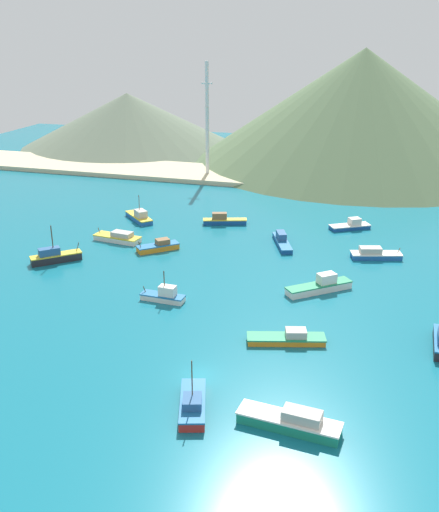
{
  "coord_description": "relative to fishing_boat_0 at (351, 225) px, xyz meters",
  "views": [
    {
      "loc": [
        19.43,
        -57.58,
        39.15
      ],
      "look_at": [
        -8.14,
        35.91,
        1.17
      ],
      "focal_mm": 41.2,
      "sensor_mm": 36.0,
      "label": 1
    }
  ],
  "objects": [
    {
      "name": "ground",
      "position": [
        -12.84,
        -31.57,
        -0.97
      ],
      "size": [
        260.0,
        280.0,
        0.5
      ],
      "color": "#146B7F"
    },
    {
      "name": "fishing_boat_0",
      "position": [
        0.0,
        0.0,
        0.0
      ],
      "size": [
        8.64,
        6.68,
        2.27
      ],
      "color": "#14478C",
      "rests_on": "ground"
    },
    {
      "name": "fishing_boat_1",
      "position": [
        -2.11,
        -33.03,
        0.19
      ],
      "size": [
        10.16,
        9.08,
        2.83
      ],
      "color": "silver",
      "rests_on": "ground"
    },
    {
      "name": "fishing_boat_2",
      "position": [
        -24.61,
        -43.35,
        0.17
      ],
      "size": [
        6.99,
        2.41,
        4.94
      ],
      "color": "silver",
      "rests_on": "ground"
    },
    {
      "name": "fishing_boat_4",
      "position": [
        -0.55,
        -68.41,
        0.18
      ],
      "size": [
        11.19,
        3.85,
        2.46
      ],
      "color": "#198466",
      "rests_on": "ground"
    },
    {
      "name": "fishing_boat_5",
      "position": [
        -11.98,
        -13.46,
        0.02
      ],
      "size": [
        5.76,
        10.58,
        2.2
      ],
      "color": "#14478C",
      "rests_on": "ground"
    },
    {
      "name": "fishing_boat_7",
      "position": [
        -11.47,
        -68.28,
        0.07
      ],
      "size": [
        5.1,
        8.76,
        6.44
      ],
      "color": "red",
      "rests_on": "ground"
    },
    {
      "name": "fishing_boat_8",
      "position": [
        -26.3,
        -4.51,
        0.15
      ],
      "size": [
        9.45,
        4.64,
        2.53
      ],
      "color": "#14478C",
      "rests_on": "ground"
    },
    {
      "name": "fishing_boat_9",
      "position": [
        -4.13,
        -50.65,
        -0.09
      ],
      "size": [
        10.74,
        5.32,
        1.91
      ],
      "color": "orange",
      "rests_on": "ground"
    },
    {
      "name": "fishing_boat_10",
      "position": [
        -44.58,
        -7.21,
        0.14
      ],
      "size": [
        8.6,
        8.45,
        5.75
      ],
      "color": "#1E5BA8",
      "rests_on": "ground"
    },
    {
      "name": "fishing_boat_11",
      "position": [
        5.54,
        -15.78,
        0.06
      ],
      "size": [
        9.49,
        5.2,
        2.09
      ],
      "color": "#1E5BA8",
      "rests_on": "ground"
    },
    {
      "name": "fishing_boat_12",
      "position": [
        -43.13,
        -20.72,
        0.07
      ],
      "size": [
        9.78,
        4.21,
        2.21
      ],
      "color": "silver",
      "rests_on": "ground"
    },
    {
      "name": "fishing_boat_13",
      "position": [
        -33.69,
        -23.09,
        0.03
      ],
      "size": [
        7.57,
        7.17,
        2.32
      ],
      "color": "orange",
      "rests_on": "ground"
    },
    {
      "name": "fishing_boat_14",
      "position": [
        -49.23,
        -33.92,
        0.34
      ],
      "size": [
        8.11,
        7.68,
        6.91
      ],
      "color": "#232328",
      "rests_on": "ground"
    },
    {
      "name": "beach_strip",
      "position": [
        -12.84,
        36.42,
        -0.12
      ],
      "size": [
        247.0,
        20.28,
        1.2
      ],
      "primitive_type": "cube",
      "color": "beige",
      "rests_on": "ground"
    },
    {
      "name": "hill_west",
      "position": [
        -83.15,
        71.87,
        8.36
      ],
      "size": [
        74.25,
        74.25,
        18.17
      ],
      "color": "#60705B",
      "rests_on": "ground"
    },
    {
      "name": "hill_central",
      "position": [
        -3.65,
        67.89,
        16.18
      ],
      "size": [
        101.78,
        101.78,
        33.8
      ],
      "color": "#56704C",
      "rests_on": "ground"
    },
    {
      "name": "radio_tower",
      "position": [
        -42.32,
        34.85,
        15.11
      ],
      "size": [
        3.1,
        2.48,
        31.05
      ],
      "color": "silver",
      "rests_on": "ground"
    }
  ]
}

